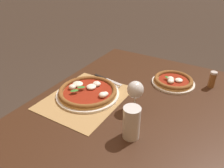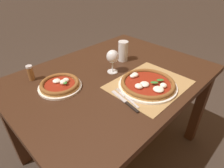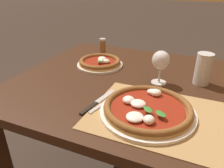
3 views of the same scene
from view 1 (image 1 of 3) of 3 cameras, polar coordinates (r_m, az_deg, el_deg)
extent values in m
cube|color=#382114|center=(1.14, 5.19, -6.27)|extent=(1.29, 0.96, 0.04)
cube|color=#382114|center=(1.93, 1.28, -2.52)|extent=(0.07, 0.07, 0.70)
cube|color=#382114|center=(1.76, 26.06, -9.81)|extent=(0.07, 0.07, 0.70)
cube|color=#A88451|center=(1.18, -6.84, -3.61)|extent=(0.46, 0.37, 0.00)
cylinder|color=white|center=(1.19, -6.30, -2.60)|extent=(0.34, 0.34, 0.01)
cylinder|color=tan|center=(1.19, -6.33, -2.16)|extent=(0.32, 0.32, 0.01)
torus|color=brown|center=(1.18, -6.36, -1.76)|extent=(0.32, 0.32, 0.02)
cylinder|color=maroon|center=(1.19, -6.35, -1.89)|extent=(0.26, 0.26, 0.00)
ellipsoid|color=white|center=(1.14, -1.82, -2.67)|extent=(0.04, 0.03, 0.02)
ellipsoid|color=white|center=(1.13, -2.44, -2.86)|extent=(0.04, 0.04, 0.03)
ellipsoid|color=white|center=(1.23, -4.01, 0.05)|extent=(0.04, 0.05, 0.03)
ellipsoid|color=white|center=(1.24, -8.94, 0.00)|extent=(0.06, 0.06, 0.02)
ellipsoid|color=white|center=(1.20, -5.43, -0.72)|extent=(0.06, 0.05, 0.02)
ellipsoid|color=white|center=(1.21, -10.38, -0.82)|extent=(0.04, 0.04, 0.03)
ellipsoid|color=#337A2D|center=(1.17, -9.79, -1.71)|extent=(0.05, 0.05, 0.00)
ellipsoid|color=#337A2D|center=(1.19, -8.08, -0.85)|extent=(0.05, 0.05, 0.00)
cylinder|color=white|center=(1.35, 15.64, 0.31)|extent=(0.25, 0.25, 0.01)
cylinder|color=tan|center=(1.34, 15.71, 0.72)|extent=(0.23, 0.23, 0.01)
torus|color=brown|center=(1.34, 15.76, 1.08)|extent=(0.23, 0.23, 0.02)
cylinder|color=maroon|center=(1.34, 15.74, 0.96)|extent=(0.17, 0.17, 0.00)
ellipsoid|color=white|center=(1.30, 15.13, 0.70)|extent=(0.04, 0.04, 0.02)
ellipsoid|color=white|center=(1.33, 17.06, 0.97)|extent=(0.05, 0.04, 0.02)
ellipsoid|color=white|center=(1.32, 15.03, 1.29)|extent=(0.04, 0.04, 0.03)
ellipsoid|color=#337A2D|center=(1.32, 14.47, 1.65)|extent=(0.03, 0.05, 0.00)
cylinder|color=silver|center=(1.09, 5.83, -6.40)|extent=(0.07, 0.07, 0.00)
cylinder|color=silver|center=(1.07, 5.92, -4.90)|extent=(0.01, 0.01, 0.06)
ellipsoid|color=silver|center=(1.03, 6.14, -1.48)|extent=(0.08, 0.08, 0.08)
ellipsoid|color=#AD5B14|center=(1.04, 6.11, -1.96)|extent=(0.07, 0.07, 0.05)
cylinder|color=silver|center=(0.90, 5.11, -10.03)|extent=(0.07, 0.07, 0.15)
cylinder|color=black|center=(0.91, 5.07, -10.73)|extent=(0.07, 0.07, 0.12)
cylinder|color=silver|center=(0.87, 5.26, -7.42)|extent=(0.07, 0.07, 0.02)
cube|color=#B7B7BC|center=(1.33, -2.76, 1.13)|extent=(0.04, 0.11, 0.00)
cube|color=#B7B7BC|center=(1.28, -0.30, -0.07)|extent=(0.03, 0.05, 0.00)
cylinder|color=#B7B7BC|center=(1.25, 0.80, -0.90)|extent=(0.01, 0.04, 0.00)
cylinder|color=#B7B7BC|center=(1.26, 0.99, -0.80)|extent=(0.01, 0.04, 0.00)
cylinder|color=#B7B7BC|center=(1.26, 1.17, -0.70)|extent=(0.01, 0.04, 0.00)
cylinder|color=#B7B7BC|center=(1.26, 1.36, -0.60)|extent=(0.01, 0.04, 0.00)
cube|color=black|center=(1.37, -3.01, 1.93)|extent=(0.03, 0.10, 0.01)
cube|color=#B7B7BC|center=(1.31, 0.41, 0.48)|extent=(0.04, 0.12, 0.00)
cylinder|color=brown|center=(1.37, 24.67, 0.86)|extent=(0.04, 0.04, 0.08)
cylinder|color=#BCBCC1|center=(1.35, 25.10, 2.65)|extent=(0.04, 0.04, 0.01)
camera|label=2|loc=(1.94, -5.05, 29.08)|focal=30.00mm
camera|label=3|loc=(1.45, -33.56, 17.36)|focal=35.00mm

